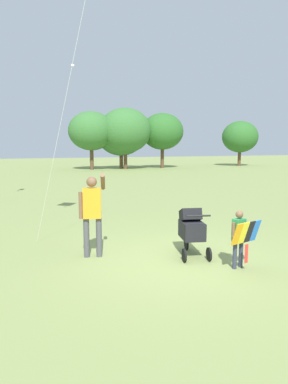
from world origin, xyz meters
TOP-DOWN VIEW (x-y plane):
  - ground_plane at (0.00, 0.00)m, footprint 120.00×120.00m
  - treeline_distant at (3.15, 27.19)m, footprint 47.65×6.41m
  - child_with_butterfly_kite at (0.81, -0.78)m, footprint 0.68×0.42m
  - person_adult_flyer at (-1.64, 0.91)m, footprint 0.63×0.51m
  - stroller at (0.34, 0.23)m, footprint 0.68×1.12m

SIDE VIEW (x-z plane):
  - ground_plane at x=0.00m, z-range 0.00..0.00m
  - stroller at x=0.34m, z-range 0.09..1.12m
  - child_with_butterfly_kite at x=0.81m, z-range 0.11..1.22m
  - person_adult_flyer at x=-1.64m, z-range 0.14..1.91m
  - treeline_distant at x=3.15m, z-range 0.64..6.65m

